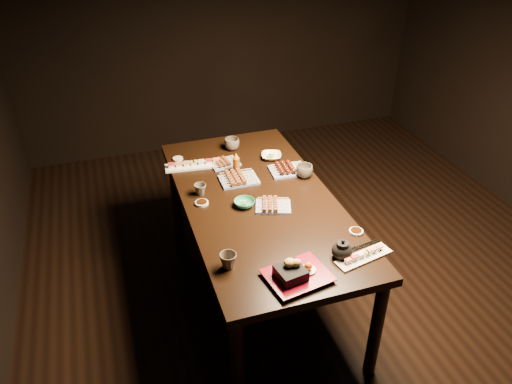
# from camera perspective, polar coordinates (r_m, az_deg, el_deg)

# --- Properties ---
(ground) EXTENTS (5.00, 5.00, 0.00)m
(ground) POSITION_cam_1_polar(r_m,az_deg,el_deg) (3.51, 8.06, -11.63)
(ground) COLOR black
(ground) RESTS_ON ground
(dining_table) EXTENTS (1.06, 1.87, 0.75)m
(dining_table) POSITION_cam_1_polar(r_m,az_deg,el_deg) (3.27, 0.28, -6.30)
(dining_table) COLOR black
(dining_table) RESTS_ON ground
(sushi_platter_near) EXTENTS (0.33, 0.15, 0.04)m
(sushi_platter_near) POSITION_cam_1_polar(r_m,az_deg,el_deg) (2.65, 12.22, -7.05)
(sushi_platter_near) COLOR white
(sushi_platter_near) RESTS_ON dining_table
(sushi_platter_far) EXTENTS (0.40, 0.15, 0.05)m
(sushi_platter_far) POSITION_cam_1_polar(r_m,az_deg,el_deg) (3.40, -7.11, 3.24)
(sushi_platter_far) COLOR white
(sushi_platter_far) RESTS_ON dining_table
(yakitori_plate_center) EXTENTS (0.24, 0.18, 0.06)m
(yakitori_plate_center) POSITION_cam_1_polar(r_m,az_deg,el_deg) (3.22, -1.98, 1.76)
(yakitori_plate_center) COLOR #828EB6
(yakitori_plate_center) RESTS_ON dining_table
(yakitori_plate_right) EXTENTS (0.24, 0.21, 0.05)m
(yakitori_plate_right) POSITION_cam_1_polar(r_m,az_deg,el_deg) (2.96, 1.98, -1.35)
(yakitori_plate_right) COLOR #828EB6
(yakitori_plate_right) RESTS_ON dining_table
(yakitori_plate_left) EXTENTS (0.21, 0.17, 0.05)m
(yakitori_plate_left) POSITION_cam_1_polar(r_m,az_deg,el_deg) (3.41, -3.65, 3.54)
(yakitori_plate_left) COLOR #828EB6
(yakitori_plate_left) RESTS_ON dining_table
(tsukune_plate) EXTENTS (0.25, 0.19, 0.06)m
(tsukune_plate) POSITION_cam_1_polar(r_m,az_deg,el_deg) (3.32, 3.71, 2.81)
(tsukune_plate) COLOR #828EB6
(tsukune_plate) RESTS_ON dining_table
(edamame_bowl_green) EXTENTS (0.14, 0.14, 0.04)m
(edamame_bowl_green) POSITION_cam_1_polar(r_m,az_deg,el_deg) (2.97, -1.34, -1.29)
(edamame_bowl_green) COLOR #2F9067
(edamame_bowl_green) RESTS_ON dining_table
(edamame_bowl_cream) EXTENTS (0.17, 0.17, 0.03)m
(edamame_bowl_cream) POSITION_cam_1_polar(r_m,az_deg,el_deg) (3.49, 1.76, 4.12)
(edamame_bowl_cream) COLOR #F9E9CC
(edamame_bowl_cream) RESTS_ON dining_table
(tempura_tray) EXTENTS (0.34, 0.29, 0.11)m
(tempura_tray) POSITION_cam_1_polar(r_m,az_deg,el_deg) (2.46, 4.80, -8.83)
(tempura_tray) COLOR black
(tempura_tray) RESTS_ON dining_table
(teacup_near_left) EXTENTS (0.10, 0.10, 0.08)m
(teacup_near_left) POSITION_cam_1_polar(r_m,az_deg,el_deg) (2.52, -3.20, -7.84)
(teacup_near_left) COLOR #4B4339
(teacup_near_left) RESTS_ON dining_table
(teacup_mid_right) EXTENTS (0.15, 0.15, 0.08)m
(teacup_mid_right) POSITION_cam_1_polar(r_m,az_deg,el_deg) (3.27, 5.55, 2.39)
(teacup_mid_right) COLOR #4B4339
(teacup_mid_right) RESTS_ON dining_table
(teacup_far_left) EXTENTS (0.09, 0.09, 0.07)m
(teacup_far_left) POSITION_cam_1_polar(r_m,az_deg,el_deg) (3.09, -6.40, 0.29)
(teacup_far_left) COLOR #4B4339
(teacup_far_left) RESTS_ON dining_table
(teacup_far_right) EXTENTS (0.13, 0.13, 0.08)m
(teacup_far_right) POSITION_cam_1_polar(r_m,az_deg,el_deg) (3.60, -2.77, 5.50)
(teacup_far_right) COLOR #4B4339
(teacup_far_right) RESTS_ON dining_table
(teapot) EXTENTS (0.14, 0.14, 0.11)m
(teapot) POSITION_cam_1_polar(r_m,az_deg,el_deg) (2.61, 9.82, -6.41)
(teapot) COLOR black
(teapot) RESTS_ON dining_table
(condiment_bottle) EXTENTS (0.05, 0.05, 0.14)m
(condiment_bottle) POSITION_cam_1_polar(r_m,az_deg,el_deg) (3.29, -2.28, 3.36)
(condiment_bottle) COLOR brown
(condiment_bottle) RESTS_ON dining_table
(sauce_dish_west) EXTENTS (0.09, 0.09, 0.01)m
(sauce_dish_west) POSITION_cam_1_polar(r_m,az_deg,el_deg) (3.02, -6.22, -1.26)
(sauce_dish_west) COLOR white
(sauce_dish_west) RESTS_ON dining_table
(sauce_dish_east) EXTENTS (0.08, 0.08, 0.01)m
(sauce_dish_east) POSITION_cam_1_polar(r_m,az_deg,el_deg) (3.37, 3.14, 2.76)
(sauce_dish_east) COLOR white
(sauce_dish_east) RESTS_ON dining_table
(sauce_dish_se) EXTENTS (0.10, 0.10, 0.01)m
(sauce_dish_se) POSITION_cam_1_polar(r_m,az_deg,el_deg) (2.82, 11.37, -4.45)
(sauce_dish_se) COLOR white
(sauce_dish_se) RESTS_ON dining_table
(sauce_dish_nw) EXTENTS (0.09, 0.09, 0.01)m
(sauce_dish_nw) POSITION_cam_1_polar(r_m,az_deg,el_deg) (3.52, -8.92, 3.77)
(sauce_dish_nw) COLOR white
(sauce_dish_nw) RESTS_ON dining_table
(chopsticks_near) EXTENTS (0.17, 0.14, 0.01)m
(chopsticks_near) POSITION_cam_1_polar(r_m,az_deg,el_deg) (2.45, 5.16, -10.65)
(chopsticks_near) COLOR black
(chopsticks_near) RESTS_ON dining_table
(chopsticks_se) EXTENTS (0.24, 0.06, 0.01)m
(chopsticks_se) POSITION_cam_1_polar(r_m,az_deg,el_deg) (2.72, 11.85, -6.12)
(chopsticks_se) COLOR black
(chopsticks_se) RESTS_ON dining_table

